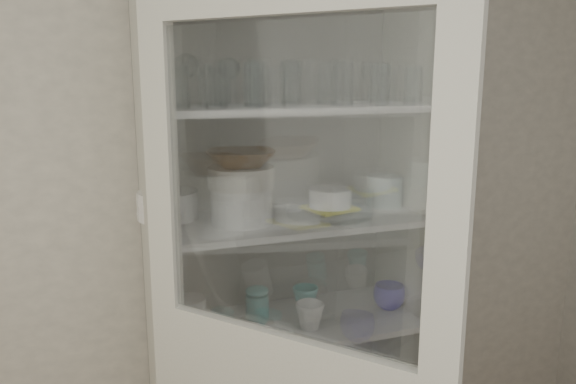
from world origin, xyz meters
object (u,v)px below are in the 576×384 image
object	(u,v)px
plate_stack_front	(242,205)
cream_bowl	(241,177)
grey_bowl_stack	(384,191)
mug_blue	(389,297)
white_ramekin	(330,197)
plate_stack_back	(168,205)
terracotta_bowl	(241,158)
goblet_3	(370,80)
goblet_0	(187,77)
goblet_1	(229,79)
goblet_2	(291,80)
mug_teal	(305,298)
mug_white	(310,316)
glass_platter	(330,212)
pantry_cabinet	(283,294)
teal_jar	(257,304)
measuring_cups	(254,326)
yellow_trivet	(330,208)
white_canister	(190,316)

from	to	relation	value
plate_stack_front	cream_bowl	bearing A→B (deg)	180.00
grey_bowl_stack	mug_blue	world-z (taller)	grey_bowl_stack
white_ramekin	grey_bowl_stack	size ratio (longest dim) A/B	1.14
plate_stack_back	terracotta_bowl	world-z (taller)	terracotta_bowl
goblet_3	cream_bowl	distance (m)	0.64
goblet_0	cream_bowl	size ratio (longest dim) A/B	0.83
goblet_3	grey_bowl_stack	distance (m)	0.43
plate_stack_front	terracotta_bowl	xyz separation A→B (m)	(-0.00, 0.00, 0.16)
goblet_0	goblet_1	xyz separation A→B (m)	(0.14, -0.03, -0.01)
terracotta_bowl	mug_blue	world-z (taller)	terracotta_bowl
goblet_2	mug_teal	world-z (taller)	goblet_2
plate_stack_back	mug_white	xyz separation A→B (m)	(0.46, -0.22, -0.40)
goblet_3	mug_teal	size ratio (longest dim) A/B	1.63
mug_blue	glass_platter	bearing A→B (deg)	178.90
grey_bowl_stack	pantry_cabinet	bearing A→B (deg)	175.73
teal_jar	mug_teal	bearing A→B (deg)	0.16
goblet_1	goblet_3	world-z (taller)	goblet_1
pantry_cabinet	terracotta_bowl	size ratio (longest dim) A/B	8.99
pantry_cabinet	goblet_2	bearing A→B (deg)	8.24
cream_bowl	measuring_cups	world-z (taller)	cream_bowl
mug_teal	terracotta_bowl	bearing A→B (deg)	-164.46
goblet_2	mug_white	bearing A→B (deg)	-85.29
plate_stack_front	yellow_trivet	distance (m)	0.34
goblet_0	mug_white	world-z (taller)	goblet_0
grey_bowl_stack	mug_blue	distance (m)	0.42
teal_jar	plate_stack_front	bearing A→B (deg)	-130.75
grey_bowl_stack	mug_white	distance (m)	0.56
cream_bowl	white_canister	world-z (taller)	cream_bowl
cream_bowl	terracotta_bowl	xyz separation A→B (m)	(0.00, 0.00, 0.06)
goblet_0	goblet_1	distance (m)	0.14
mug_blue	measuring_cups	distance (m)	0.56
goblet_3	terracotta_bowl	xyz separation A→B (m)	(-0.54, -0.11, -0.26)
goblet_0	mug_blue	bearing A→B (deg)	-10.63
cream_bowl	mug_teal	size ratio (longest dim) A/B	2.28
goblet_0	mug_teal	distance (m)	0.95
goblet_0	plate_stack_front	world-z (taller)	goblet_0
pantry_cabinet	white_ramekin	size ratio (longest dim) A/B	13.38
goblet_1	teal_jar	world-z (taller)	goblet_1
cream_bowl	mug_blue	world-z (taller)	cream_bowl
grey_bowl_stack	white_canister	bearing A→B (deg)	-177.95
yellow_trivet	white_ramekin	bearing A→B (deg)	0.00
goblet_1	plate_stack_back	bearing A→B (deg)	169.09
goblet_3	white_ramekin	world-z (taller)	goblet_3
goblet_3	goblet_1	bearing A→B (deg)	-179.72
plate_stack_front	cream_bowl	world-z (taller)	cream_bowl
goblet_1	white_canister	size ratio (longest dim) A/B	1.30
pantry_cabinet	terracotta_bowl	world-z (taller)	pantry_cabinet
goblet_1	terracotta_bowl	size ratio (longest dim) A/B	0.75
goblet_3	plate_stack_front	distance (m)	0.69
goblet_0	teal_jar	bearing A→B (deg)	-9.98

